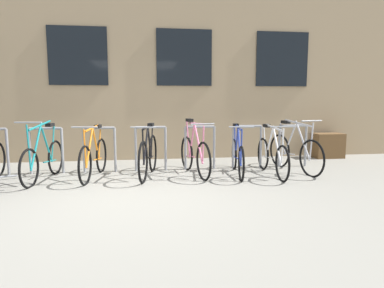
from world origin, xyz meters
The scene contains 11 objects.
ground_plane centered at (0.00, 0.00, 0.00)m, with size 42.00×42.00×0.00m, color gray.
storefront_building centered at (0.00, 5.86, 2.66)m, with size 28.00×5.36×5.31m.
bike_rack centered at (0.37, 1.90, 0.55)m, with size 6.64×0.05×0.90m.
bicycle_teal centered at (-1.54, 1.36, 0.38)m, with size 0.44×1.71×1.09m.
bicycle_black centered at (0.31, 1.38, 0.40)m, with size 0.49×1.69×0.99m.
bicycle_silver centered at (3.21, 1.45, 0.39)m, with size 0.50×1.73×1.07m.
bicycle_orange centered at (-0.68, 1.41, 0.38)m, with size 0.44×1.71×1.00m.
bicycle_pink centered at (1.19, 1.43, 0.39)m, with size 0.48×1.66×1.07m.
bicycle_blue centered at (2.00, 1.33, 0.36)m, with size 0.44×1.70×0.98m.
bicycle_white centered at (2.65, 1.21, 0.37)m, with size 0.44×1.76×0.99m.
planter_box centered at (4.71, 2.85, 0.30)m, with size 0.70×0.44×0.60m, color brown.
Camera 1 is at (0.24, -4.94, 1.43)m, focal length 31.98 mm.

